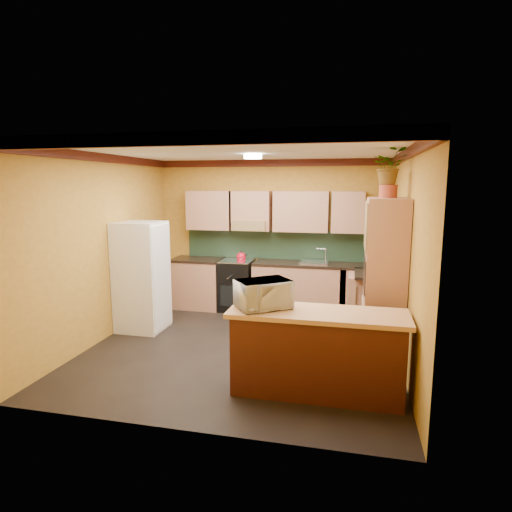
{
  "coord_description": "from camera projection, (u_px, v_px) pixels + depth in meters",
  "views": [
    {
      "loc": [
        1.44,
        -5.52,
        2.26
      ],
      "look_at": [
        0.08,
        0.45,
        1.24
      ],
      "focal_mm": 30.0,
      "sensor_mm": 36.0,
      "label": 1
    }
  ],
  "objects": [
    {
      "name": "fern",
      "position": [
        389.0,
        166.0,
        5.24
      ],
      "size": [
        0.44,
        0.4,
        0.45
      ],
      "primitive_type": "imported",
      "rotation": [
        0.0,
        0.0,
        0.12
      ],
      "color": "tan",
      "rests_on": "fern_pot"
    },
    {
      "name": "base_cabinets_back",
      "position": [
        270.0,
        288.0,
        7.64
      ],
      "size": [
        3.65,
        0.6,
        0.88
      ],
      "primitive_type": "cube",
      "color": "tan",
      "rests_on": "ground"
    },
    {
      "name": "sink",
      "position": [
        314.0,
        262.0,
        7.39
      ],
      "size": [
        0.48,
        0.4,
        0.03
      ],
      "primitive_type": "cube",
      "color": "silver",
      "rests_on": "countertop_back"
    },
    {
      "name": "microwave",
      "position": [
        263.0,
        294.0,
        4.65
      ],
      "size": [
        0.68,
        0.64,
        0.31
      ],
      "primitive_type": "imported",
      "rotation": [
        0.0,
        0.0,
        0.65
      ],
      "color": "white",
      "rests_on": "bar_top"
    },
    {
      "name": "bar_top",
      "position": [
        318.0,
        314.0,
        4.55
      ],
      "size": [
        1.9,
        0.65,
        0.05
      ],
      "primitive_type": "cube",
      "color": "tan",
      "rests_on": "breakfast_bar"
    },
    {
      "name": "pantry",
      "position": [
        384.0,
        281.0,
        5.43
      ],
      "size": [
        0.48,
        0.9,
        2.1
      ],
      "primitive_type": "cube",
      "color": "tan",
      "rests_on": "ground"
    },
    {
      "name": "fridge",
      "position": [
        141.0,
        276.0,
        6.66
      ],
      "size": [
        0.68,
        0.66,
        1.7
      ],
      "primitive_type": "cube",
      "color": "white",
      "rests_on": "ground"
    },
    {
      "name": "countertop_right",
      "position": [
        375.0,
        274.0,
        6.57
      ],
      "size": [
        0.62,
        0.8,
        0.04
      ],
      "primitive_type": "cube",
      "color": "black",
      "rests_on": "base_cabinets_right"
    },
    {
      "name": "stove",
      "position": [
        237.0,
        285.0,
        7.78
      ],
      "size": [
        0.58,
        0.58,
        0.91
      ],
      "primitive_type": "cube",
      "color": "black",
      "rests_on": "ground"
    },
    {
      "name": "fern_pot",
      "position": [
        388.0,
        191.0,
        5.29
      ],
      "size": [
        0.22,
        0.22,
        0.16
      ],
      "primitive_type": "cylinder",
      "color": "#A13F27",
      "rests_on": "pantry"
    },
    {
      "name": "room_shell",
      "position": [
        249.0,
        197.0,
        5.92
      ],
      "size": [
        4.24,
        4.24,
        2.72
      ],
      "color": "black",
      "rests_on": "ground"
    },
    {
      "name": "countertop_back",
      "position": [
        270.0,
        262.0,
        7.57
      ],
      "size": [
        3.65,
        0.62,
        0.04
      ],
      "primitive_type": "cube",
      "color": "black",
      "rests_on": "base_cabinets_back"
    },
    {
      "name": "breakfast_bar",
      "position": [
        317.0,
        355.0,
        4.62
      ],
      "size": [
        1.8,
        0.55,
        0.88
      ],
      "primitive_type": "cube",
      "color": "#461910",
      "rests_on": "ground"
    },
    {
      "name": "base_cabinets_right",
      "position": [
        374.0,
        303.0,
        6.65
      ],
      "size": [
        0.6,
        0.8,
        0.88
      ],
      "primitive_type": "cube",
      "color": "tan",
      "rests_on": "ground"
    },
    {
      "name": "kettle",
      "position": [
        241.0,
        256.0,
        7.62
      ],
      "size": [
        0.2,
        0.2,
        0.18
      ],
      "primitive_type": null,
      "rotation": [
        0.0,
        0.0,
        0.22
      ],
      "color": "red",
      "rests_on": "stove"
    }
  ]
}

